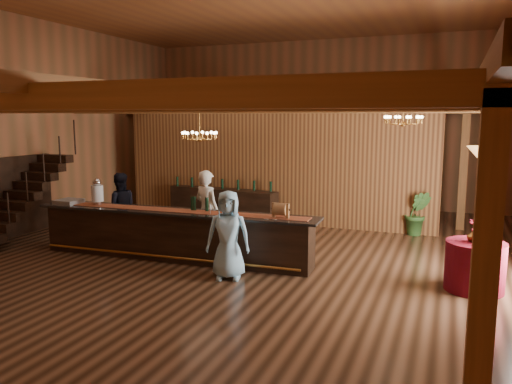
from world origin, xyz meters
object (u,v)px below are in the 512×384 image
at_px(chandelier_right, 403,120).
at_px(tasting_bar, 174,234).
at_px(backbar_shelf, 223,205).
at_px(bartender, 207,211).
at_px(floor_plant, 418,213).
at_px(round_table, 475,266).
at_px(raffle_drum, 281,209).
at_px(guest, 228,235).
at_px(beverage_dispenser, 97,192).
at_px(pendant_lamp, 483,152).
at_px(chandelier_left, 200,135).
at_px(staff_second, 120,207).

bearing_deg(chandelier_right, tasting_bar, -150.75).
bearing_deg(tasting_bar, chandelier_right, 26.53).
distance_m(backbar_shelf, chandelier_right, 5.78).
bearing_deg(bartender, floor_plant, -124.33).
height_order(tasting_bar, round_table, tasting_bar).
bearing_deg(tasting_bar, raffle_drum, -1.17).
xyz_separation_m(tasting_bar, guest, (1.61, -0.75, 0.30)).
bearing_deg(beverage_dispenser, floor_plant, 32.23).
bearing_deg(beverage_dispenser, backbar_shelf, 72.80).
bearing_deg(chandelier_right, raffle_drum, -130.04).
bearing_deg(pendant_lamp, chandelier_left, 169.58).
xyz_separation_m(tasting_bar, chandelier_right, (4.34, 2.43, 2.39)).
bearing_deg(round_table, tasting_bar, -177.78).
height_order(chandelier_left, bartender, chandelier_left).
bearing_deg(round_table, raffle_drum, -177.34).
bearing_deg(chandelier_left, pendant_lamp, -10.42).
bearing_deg(round_table, floor_plant, 107.41).
relative_size(chandelier_left, bartender, 0.44).
relative_size(tasting_bar, floor_plant, 5.52).
xyz_separation_m(raffle_drum, chandelier_right, (1.99, 2.37, 1.70)).
distance_m(tasting_bar, chandelier_left, 2.42).
distance_m(chandelier_left, staff_second, 2.66).
distance_m(chandelier_left, bartender, 1.76).
relative_size(pendant_lamp, bartender, 0.50).
bearing_deg(pendant_lamp, floor_plant, 107.41).
distance_m(round_table, chandelier_left, 6.36).
relative_size(tasting_bar, beverage_dispenser, 10.44).
height_order(chandelier_left, pendant_lamp, same).
xyz_separation_m(beverage_dispenser, staff_second, (-0.11, 0.92, -0.50)).
bearing_deg(bartender, tasting_bar, 85.58).
height_order(pendant_lamp, bartender, pendant_lamp).
xyz_separation_m(backbar_shelf, floor_plant, (5.34, 0.22, 0.10)).
bearing_deg(backbar_shelf, pendant_lamp, -21.91).
distance_m(raffle_drum, round_table, 3.59).
relative_size(chandelier_left, guest, 0.48).
relative_size(round_table, bartender, 0.55).
relative_size(round_table, floor_plant, 0.87).
xyz_separation_m(round_table, chandelier_right, (-1.51, 2.21, 2.49)).
xyz_separation_m(tasting_bar, backbar_shelf, (-0.70, 3.86, -0.06)).
distance_m(bartender, staff_second, 2.37).
relative_size(backbar_shelf, floor_plant, 2.95).
bearing_deg(floor_plant, beverage_dispenser, -147.77).
height_order(bartender, floor_plant, bartender).
distance_m(beverage_dispenser, raffle_drum, 4.26).
bearing_deg(chandelier_left, round_table, -10.42).
distance_m(tasting_bar, beverage_dispenser, 2.07).
bearing_deg(tasting_bar, floor_plant, 38.64).
bearing_deg(staff_second, raffle_drum, 131.69).
bearing_deg(staff_second, chandelier_right, 155.99).
relative_size(chandelier_left, floor_plant, 0.70).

